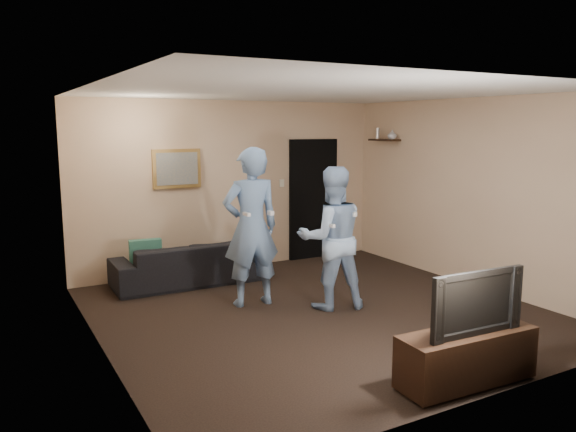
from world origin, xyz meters
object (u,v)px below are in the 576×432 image
sofa (186,263)px  television (469,300)px  wii_player_left (251,227)px  tv_console (466,357)px  wii_player_right (331,238)px

sofa → television: 4.36m
wii_player_left → tv_console: bearing=-77.2°
television → wii_player_right: wii_player_right is taller
sofa → wii_player_right: bearing=123.9°
television → wii_player_left: wii_player_left is taller
television → wii_player_left: bearing=105.5°
sofa → television: bearing=105.3°
sofa → television: size_ratio=2.11×
sofa → television: (1.07, -4.20, 0.46)m
television → wii_player_right: 2.33m
sofa → television: television is taller
wii_player_left → sofa: bearing=107.6°
tv_console → wii_player_right: 2.41m
sofa → wii_player_left: 1.52m
television → wii_player_right: bearing=89.2°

